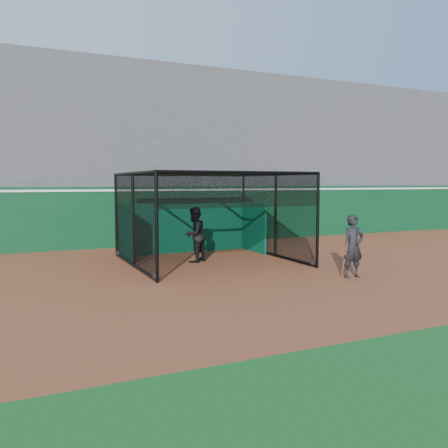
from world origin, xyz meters
name	(u,v)px	position (x,y,z in m)	size (l,w,h in m)	color
ground	(239,283)	(0.00, 0.00, 0.00)	(120.00, 120.00, 0.00)	brown
outfield_wall	(150,215)	(0.00, 8.50, 1.29)	(50.00, 0.50, 2.50)	#0B3C1E
grandstand	(128,146)	(0.00, 12.27, 4.48)	(50.00, 7.85, 8.95)	#4C4C4F
batting_cage	(209,218)	(0.61, 3.49, 1.47)	(5.25, 5.16, 2.95)	black
batter	(194,235)	(0.13, 3.62, 0.93)	(0.90, 0.70, 1.86)	black
on_deck_player	(353,246)	(3.23, -0.67, 0.88)	(0.67, 0.45, 1.77)	black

